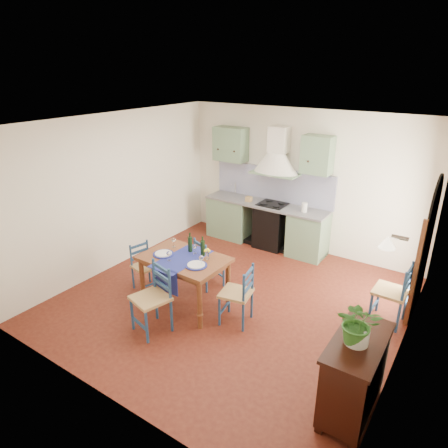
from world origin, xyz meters
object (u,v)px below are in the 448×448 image
at_px(chair_near, 153,298).
at_px(dining_table, 184,263).
at_px(sideboard, 354,373).
at_px(potted_plant, 359,323).

bearing_deg(chair_near, dining_table, 92.47).
xyz_separation_m(dining_table, chair_near, (0.03, -0.75, -0.21)).
xyz_separation_m(dining_table, sideboard, (2.81, -0.63, -0.22)).
height_order(dining_table, potted_plant, potted_plant).
xyz_separation_m(sideboard, potted_plant, (-0.02, -0.06, 0.66)).
bearing_deg(sideboard, dining_table, 167.27).
bearing_deg(sideboard, chair_near, -177.68).
bearing_deg(potted_plant, sideboard, 74.61).
relative_size(dining_table, chair_near, 1.31).
height_order(chair_near, sideboard, chair_near).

